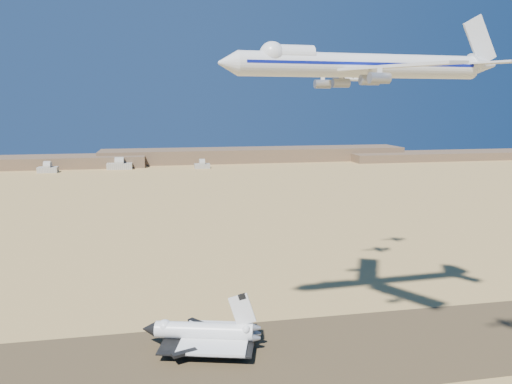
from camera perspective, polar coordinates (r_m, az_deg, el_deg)
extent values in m
plane|color=tan|center=(163.09, -5.68, -18.79)|extent=(1200.00, 1200.00, 0.00)
cube|color=brown|center=(163.07, -5.68, -18.78)|extent=(600.00, 50.00, 0.06)
cube|color=brown|center=(698.64, -0.09, 4.29)|extent=(420.00, 60.00, 18.00)
cube|color=brown|center=(775.26, 21.18, 3.92)|extent=(300.00, 60.00, 11.00)
cube|color=#B4AFA0|center=(630.15, -22.69, 2.37)|extent=(22.00, 14.00, 6.50)
cube|color=#B4AFA0|center=(633.71, -15.32, 2.87)|extent=(30.00, 15.00, 7.50)
cube|color=#B4AFA0|center=(624.30, -6.18, 2.97)|extent=(19.00, 12.50, 5.50)
cylinder|color=white|center=(168.92, -6.04, -15.49)|extent=(31.70, 13.47, 5.49)
cone|color=black|center=(172.75, -12.08, -15.06)|extent=(5.62, 6.18, 5.21)
sphere|color=white|center=(171.15, -10.39, -14.96)|extent=(5.09, 5.09, 5.09)
cube|color=white|center=(169.30, -4.66, -16.25)|extent=(26.94, 28.32, 0.88)
cube|color=black|center=(169.79, -5.34, -16.35)|extent=(34.51, 30.36, 0.49)
cube|color=white|center=(164.13, -1.59, -13.29)|extent=(8.95, 3.03, 11.29)
cylinder|color=gray|center=(173.35, -10.34, -16.49)|extent=(0.35, 0.35, 3.13)
cylinder|color=black|center=(173.80, -10.33, -16.79)|extent=(1.16, 0.71, 1.08)
cylinder|color=gray|center=(165.65, -4.22, -17.67)|extent=(0.35, 0.35, 3.13)
cylinder|color=black|center=(166.13, -4.21, -17.98)|extent=(1.16, 0.71, 1.08)
cylinder|color=gray|center=(174.30, -3.74, -16.18)|extent=(0.35, 0.35, 3.13)
cylinder|color=black|center=(174.75, -3.73, -16.49)|extent=(1.16, 0.71, 1.08)
cylinder|color=silver|center=(153.12, 11.98, 13.95)|extent=(74.22, 10.61, 6.96)
cone|color=silver|center=(140.69, -3.24, 14.51)|extent=(5.78, 7.22, 6.96)
sphere|color=silver|center=(143.76, 1.84, 15.43)|extent=(7.18, 7.18, 7.18)
cube|color=silver|center=(138.62, 16.01, 13.68)|extent=(25.13, 33.04, 0.76)
cube|color=silver|center=(169.73, 10.03, 13.16)|extent=(22.74, 33.70, 0.76)
cube|color=silver|center=(168.12, 25.54, 13.21)|extent=(11.51, 13.30, 0.54)
cube|color=silver|center=(179.33, 22.62, 13.15)|extent=(10.79, 13.38, 0.54)
cube|color=silver|center=(174.31, 24.20, 15.50)|extent=(12.42, 1.37, 15.55)
cylinder|color=gray|center=(143.11, 12.85, 12.37)|extent=(5.57, 3.09, 2.83)
cylinder|color=gray|center=(133.41, 13.92, 12.52)|extent=(5.57, 3.09, 2.83)
cylinder|color=gray|center=(160.86, 9.66, 12.19)|extent=(5.57, 3.09, 2.83)
cylinder|color=gray|center=(169.08, 7.62, 12.13)|extent=(5.57, 3.09, 2.83)
imported|color=#C06E0B|center=(164.29, -4.57, -18.20)|extent=(0.53, 0.67, 1.61)
imported|color=#C06E0B|center=(164.80, -2.15, -18.03)|extent=(0.85, 1.03, 1.84)
imported|color=#C06E0B|center=(164.30, -3.89, -18.16)|extent=(0.97, 1.14, 1.74)
cylinder|color=silver|center=(204.19, 11.85, 12.51)|extent=(13.18, 1.73, 1.54)
cone|color=black|center=(201.40, 9.72, 12.61)|extent=(2.87, 1.47, 1.43)
sphere|color=black|center=(203.02, 10.97, 12.71)|extent=(1.54, 1.54, 1.54)
cube|color=silver|center=(204.59, 12.14, 12.43)|extent=(3.97, 8.83, 0.27)
cube|color=silver|center=(206.29, 13.30, 12.42)|extent=(2.49, 5.52, 0.22)
cube|color=silver|center=(206.45, 13.37, 12.85)|extent=(3.32, 0.32, 3.71)
cylinder|color=silver|center=(222.83, 14.44, 14.02)|extent=(11.86, 2.11, 1.38)
cone|color=black|center=(220.34, 12.68, 14.14)|extent=(2.63, 1.44, 1.28)
sphere|color=black|center=(221.80, 13.72, 14.19)|extent=(1.38, 1.38, 1.38)
cube|color=silver|center=(223.18, 14.68, 13.95)|extent=(3.93, 8.07, 0.25)
cube|color=silver|center=(224.67, 15.64, 13.93)|extent=(2.47, 5.04, 0.20)
cube|color=silver|center=(224.86, 15.71, 14.27)|extent=(2.98, 0.43, 3.33)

